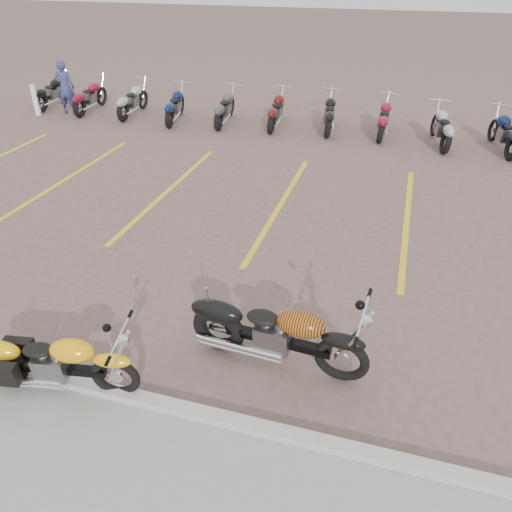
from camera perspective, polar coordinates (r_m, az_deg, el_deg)
The scene contains 8 objects.
ground at distance 7.79m, azimuth -4.48°, elevation -6.27°, with size 100.00×100.00×0.00m, color #755B54.
curb at distance 6.42m, azimuth -11.02°, elevation -16.23°, with size 60.00×0.18×0.12m, color #ADAAA3.
parking_stripes at distance 11.07m, azimuth 2.83°, elevation 5.92°, with size 38.00×5.50×0.01m, color gold, non-canonical shape.
yellow_cruiser at distance 6.74m, azimuth -22.19°, elevation -11.32°, with size 2.10×0.50×0.87m.
flame_cruiser at distance 6.58m, azimuth 2.07°, elevation -8.87°, with size 2.43×0.40×1.00m.
person_a at distance 18.90m, azimuth -20.99°, elevation 17.56°, with size 0.64×0.42×1.74m, color navy.
bollard at distance 19.16m, azimuth -23.88°, elevation 16.00°, with size 0.15×0.15×1.00m, color silver.
bg_bike_row at distance 16.17m, azimuth 2.05°, elevation 16.27°, with size 17.36×2.06×1.10m.
Camera 1 is at (2.35, -5.72, 4.74)m, focal length 35.00 mm.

